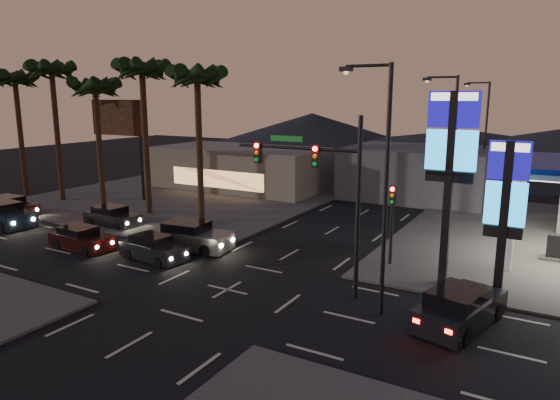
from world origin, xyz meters
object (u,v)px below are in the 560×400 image
Objects in this scene: car_lane_a_rear at (3,215)px; pylon_sign_tall at (451,150)px; car_lane_b_rear at (9,207)px; car_lane_a_front at (153,248)px; car_lane_b_mid at (112,217)px; traffic_signal_mast at (321,179)px; suv_station at (460,308)px; car_lane_a_mid at (81,239)px; car_lane_b_front at (191,236)px; pylon_sign_short at (506,198)px.

pylon_sign_tall is at bearing 7.06° from car_lane_a_rear.
car_lane_b_rear is at bearing -176.93° from pylon_sign_tall.
car_lane_b_mid is (-7.59, 4.00, 0.02)m from car_lane_a_front.
car_lane_b_rear is (-16.47, 2.19, 0.08)m from car_lane_a_front.
pylon_sign_tall is 2.16× the size of car_lane_a_front.
traffic_signal_mast reaches higher than car_lane_b_mid.
traffic_signal_mast is 7.71m from suv_station.
car_lane_a_mid is at bearing -6.11° from car_lane_a_rear.
car_lane_b_front reaches higher than car_lane_a_front.
car_lane_a_rear is 30.20m from suv_station.
suv_station is at bearing -9.75° from car_lane_b_front.
car_lane_a_mid is at bearing -172.28° from car_lane_a_front.
car_lane_b_mid is at bearing 169.62° from car_lane_b_front.
car_lane_b_mid is (-24.71, 1.15, -4.02)m from pylon_sign_short.
car_lane_b_mid is at bearing 168.17° from traffic_signal_mast.
car_lane_b_mid is 0.92× the size of car_lane_b_rear.
pylon_sign_tall is 1.79× the size of car_lane_b_front.
car_lane_b_front is at bearing -10.38° from car_lane_b_mid.
pylon_sign_tall is at bearing 14.76° from car_lane_a_front.
pylon_sign_short reaches higher than car_lane_a_mid.
car_lane_a_mid is 0.83× the size of suv_station.
car_lane_a_front is 16.62m from car_lane_b_rear.
car_lane_b_front is at bearing -174.54° from pylon_sign_tall.
car_lane_a_rear reaches higher than car_lane_a_front.
pylon_sign_short is at bearing 19.13° from traffic_signal_mast.
traffic_signal_mast is 1.96× the size of car_lane_a_mid.
traffic_signal_mast is 10.58m from car_lane_b_front.
pylon_sign_short is at bearing 9.46° from car_lane_a_front.
car_lane_b_mid is (6.51, 3.70, -0.13)m from car_lane_a_rear.
car_lane_b_front is 1.08× the size of car_lane_b_rear.
car_lane_a_rear is 1.03× the size of car_lane_b_front.
car_lane_b_front is at bearing 29.85° from car_lane_a_mid.
car_lane_a_front is at bearing 179.41° from suv_station.
traffic_signal_mast is 1.92× the size of car_lane_a_front.
car_lane_a_rear reaches higher than car_lane_a_mid.
car_lane_b_front is (0.55, 2.51, 0.13)m from car_lane_a_front.
pylon_sign_tall is at bearing 13.00° from car_lane_a_mid.
pylon_sign_short is 33.83m from car_lane_b_rear.
car_lane_a_rear is 1.11× the size of car_lane_b_rear.
suv_station reaches higher than car_lane_a_mid.
car_lane_b_rear is at bearing 175.99° from traffic_signal_mast.
pylon_sign_short is 5.07m from suv_station.
pylon_sign_tall is 7.12m from suv_station.
car_lane_b_front is (-16.57, -0.34, -3.92)m from pylon_sign_short.
pylon_sign_short is 17.82m from car_lane_a_front.
car_lane_a_rear is at bearing -179.89° from traffic_signal_mast.
pylon_sign_short is 1.35× the size of car_lane_a_rear.
pylon_sign_short is at bearing 71.34° from suv_station.
pylon_sign_tall reaches higher than car_lane_b_mid.
car_lane_a_mid is 6.40m from car_lane_b_front.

